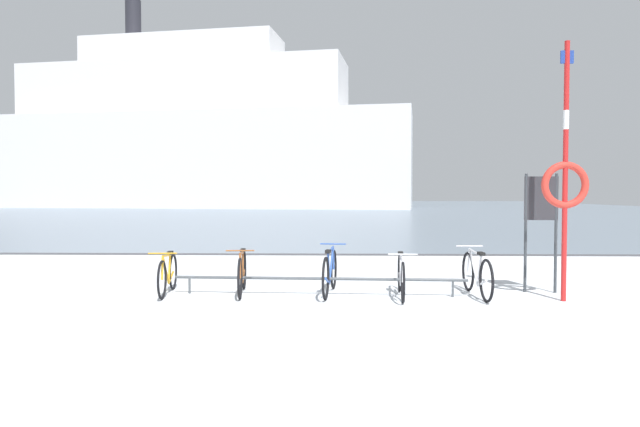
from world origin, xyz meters
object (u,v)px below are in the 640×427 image
bicycle_0 (168,274)px  bicycle_1 (242,273)px  bicycle_3 (401,276)px  bicycle_2 (330,272)px  bicycle_4 (477,274)px  info_sign (541,212)px  ferry_ship (191,138)px  rescue_post (565,178)px

bicycle_0 → bicycle_1: size_ratio=0.95×
bicycle_0 → bicycle_3: (3.92, -0.15, 0.01)m
bicycle_2 → bicycle_4: 2.44m
bicycle_2 → info_sign: 3.78m
ferry_ship → bicycle_3: bearing=-72.5°
rescue_post → ferry_ship: bearing=109.7°
bicycle_0 → info_sign: size_ratio=0.77×
bicycle_2 → rescue_post: 4.06m
bicycle_1 → ferry_ship: bearing=105.1°
bicycle_3 → bicycle_1: bearing=175.5°
rescue_post → ferry_ship: (-20.67, 57.85, 6.37)m
bicycle_1 → info_sign: (5.12, 0.29, 1.03)m
bicycle_1 → bicycle_2: 1.49m
bicycle_3 → ferry_ship: (-18.13, 57.56, 7.97)m
bicycle_0 → bicycle_1: bicycle_1 is taller
bicycle_2 → ferry_ship: bearing=106.5°
bicycle_2 → bicycle_3: 1.20m
ferry_ship → bicycle_2: bearing=-73.5°
bicycle_1 → bicycle_2: bicycle_2 is taller
bicycle_0 → bicycle_2: (2.74, 0.08, 0.03)m
bicycle_3 → bicycle_0: bearing=177.8°
bicycle_0 → info_sign: (6.37, 0.35, 1.05)m
bicycle_3 → info_sign: bearing=11.6°
bicycle_1 → info_sign: info_sign is taller
ferry_ship → bicycle_0: bearing=-76.1°
bicycle_3 → info_sign: (2.45, 0.50, 1.04)m
bicycle_3 → bicycle_4: 1.26m
bicycle_4 → rescue_post: 2.07m
bicycle_2 → rescue_post: rescue_post is taller
info_sign → rescue_post: bearing=-83.9°
bicycle_1 → ferry_ship: ferry_ship is taller
bicycle_2 → bicycle_1: bearing=-179.1°
bicycle_3 → rescue_post: size_ratio=0.42×
bicycle_3 → info_sign: info_sign is taller
bicycle_0 → bicycle_1: bearing=2.7°
bicycle_2 → info_sign: (3.63, 0.27, 1.02)m
bicycle_4 → info_sign: bearing=18.9°
bicycle_0 → bicycle_2: bearing=1.7°
bicycle_4 → ferry_ship: size_ratio=0.03×
bicycle_1 → bicycle_2: size_ratio=0.93×
bicycle_4 → info_sign: (1.19, 0.41, 1.03)m
bicycle_0 → bicycle_3: 3.92m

